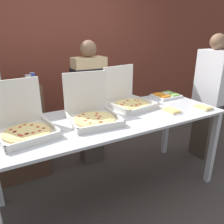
# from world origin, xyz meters

# --- Properties ---
(ground_plane) EXTENTS (16.00, 16.00, 0.00)m
(ground_plane) POSITION_xyz_m (0.00, 0.00, 0.00)
(ground_plane) COLOR #423D38
(brick_wall_behind) EXTENTS (10.00, 0.06, 2.80)m
(brick_wall_behind) POSITION_xyz_m (0.00, 1.70, 1.40)
(brick_wall_behind) COLOR brown
(brick_wall_behind) RESTS_ON ground_plane
(buffet_table) EXTENTS (2.32, 0.87, 0.92)m
(buffet_table) POSITION_xyz_m (0.00, 0.00, 0.81)
(buffet_table) COLOR silver
(buffet_table) RESTS_ON ground_plane
(pizza_box_near_left) EXTENTS (0.48, 0.49, 0.44)m
(pizza_box_near_left) POSITION_xyz_m (-0.21, 0.02, 1.00)
(pizza_box_near_left) COLOR silver
(pizza_box_near_left) RESTS_ON buffet_table
(pizza_box_near_right) EXTENTS (0.50, 0.52, 0.43)m
(pizza_box_near_right) POSITION_xyz_m (0.33, 0.22, 1.00)
(pizza_box_near_right) COLOR silver
(pizza_box_near_right) RESTS_ON buffet_table
(pizza_box_far_right) EXTENTS (0.49, 0.50, 0.43)m
(pizza_box_far_right) POSITION_xyz_m (-0.81, 0.02, 0.99)
(pizza_box_far_right) COLOR silver
(pizza_box_far_right) RESTS_ON buffet_table
(paper_plate_front_center) EXTENTS (0.23, 0.23, 0.03)m
(paper_plate_front_center) POSITION_xyz_m (0.62, -0.18, 0.93)
(paper_plate_front_center) COLOR white
(paper_plate_front_center) RESTS_ON buffet_table
(paper_plate_front_left) EXTENTS (0.20, 0.20, 0.03)m
(paper_plate_front_left) POSITION_xyz_m (1.00, -0.27, 0.93)
(paper_plate_front_left) COLOR white
(paper_plate_front_left) RESTS_ON buffet_table
(veggie_tray) EXTENTS (0.33, 0.26, 0.05)m
(veggie_tray) POSITION_xyz_m (0.95, 0.27, 0.94)
(veggie_tray) COLOR white
(veggie_tray) RESTS_ON buffet_table
(sideboard_podium) EXTENTS (0.66, 0.51, 1.15)m
(sideboard_podium) POSITION_xyz_m (-0.84, 0.91, 0.57)
(sideboard_podium) COLOR #4C3323
(sideboard_podium) RESTS_ON ground_plane
(soda_can_silver) EXTENTS (0.07, 0.07, 0.12)m
(soda_can_silver) POSITION_xyz_m (-0.63, 0.75, 1.21)
(soda_can_silver) COLOR silver
(soda_can_silver) RESTS_ON sideboard_podium
(soda_can_colored) EXTENTS (0.07, 0.07, 0.12)m
(soda_can_colored) POSITION_xyz_m (-0.57, 0.86, 1.21)
(soda_can_colored) COLOR #334CB2
(soda_can_colored) RESTS_ON sideboard_podium
(person_server_vest) EXTENTS (0.42, 0.24, 1.62)m
(person_server_vest) POSITION_xyz_m (0.08, 0.73, 0.91)
(person_server_vest) COLOR #473D33
(person_server_vest) RESTS_ON ground_plane
(person_guest_plaid) EXTENTS (0.22, 0.40, 1.70)m
(person_guest_plaid) POSITION_xyz_m (1.55, 0.08, 0.89)
(person_guest_plaid) COLOR #473D33
(person_guest_plaid) RESTS_ON ground_plane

